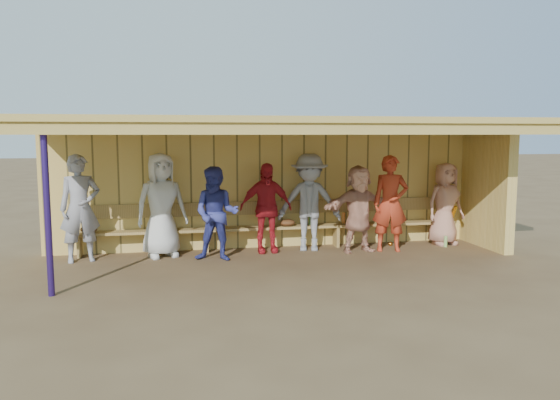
{
  "coord_description": "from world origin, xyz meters",
  "views": [
    {
      "loc": [
        -1.94,
        -9.26,
        2.24
      ],
      "look_at": [
        0.0,
        0.35,
        1.05
      ],
      "focal_mm": 35.0,
      "sensor_mm": 36.0,
      "label": 1
    }
  ],
  "objects_px": {
    "player_b": "(161,205)",
    "player_c": "(216,214)",
    "player_e": "(309,202)",
    "player_d": "(266,208)",
    "bench": "(272,222)",
    "player_f": "(359,209)",
    "player_h": "(445,204)",
    "player_g": "(390,203)",
    "player_a": "(80,208)"
  },
  "relations": [
    {
      "from": "player_c",
      "to": "player_g",
      "type": "xyz_separation_m",
      "value": [
        3.33,
        0.15,
        0.08
      ]
    },
    {
      "from": "player_a",
      "to": "player_c",
      "type": "bearing_deg",
      "value": -24.79
    },
    {
      "from": "player_c",
      "to": "player_d",
      "type": "distance_m",
      "value": 1.1
    },
    {
      "from": "player_f",
      "to": "player_a",
      "type": "bearing_deg",
      "value": 170.87
    },
    {
      "from": "player_b",
      "to": "player_d",
      "type": "bearing_deg",
      "value": -17.59
    },
    {
      "from": "player_c",
      "to": "player_e",
      "type": "distance_m",
      "value": 1.89
    },
    {
      "from": "player_f",
      "to": "player_h",
      "type": "height_order",
      "value": "player_h"
    },
    {
      "from": "player_b",
      "to": "player_a",
      "type": "bearing_deg",
      "value": 167.38
    },
    {
      "from": "player_e",
      "to": "player_a",
      "type": "bearing_deg",
      "value": -164.51
    },
    {
      "from": "player_e",
      "to": "player_g",
      "type": "relative_size",
      "value": 1.02
    },
    {
      "from": "player_e",
      "to": "bench",
      "type": "distance_m",
      "value": 0.84
    },
    {
      "from": "player_c",
      "to": "player_f",
      "type": "height_order",
      "value": "player_c"
    },
    {
      "from": "player_d",
      "to": "player_b",
      "type": "bearing_deg",
      "value": 177.81
    },
    {
      "from": "player_a",
      "to": "player_f",
      "type": "height_order",
      "value": "player_a"
    },
    {
      "from": "player_d",
      "to": "player_h",
      "type": "relative_size",
      "value": 1.02
    },
    {
      "from": "player_e",
      "to": "player_h",
      "type": "distance_m",
      "value": 2.84
    },
    {
      "from": "player_c",
      "to": "player_e",
      "type": "xyz_separation_m",
      "value": [
        1.82,
        0.5,
        0.1
      ]
    },
    {
      "from": "player_d",
      "to": "bench",
      "type": "bearing_deg",
      "value": 57.27
    },
    {
      "from": "player_f",
      "to": "player_e",
      "type": "bearing_deg",
      "value": 153.96
    },
    {
      "from": "player_b",
      "to": "player_d",
      "type": "relative_size",
      "value": 1.12
    },
    {
      "from": "player_a",
      "to": "player_d",
      "type": "relative_size",
      "value": 1.11
    },
    {
      "from": "player_d",
      "to": "player_e",
      "type": "xyz_separation_m",
      "value": [
        0.85,
        0.0,
        0.08
      ]
    },
    {
      "from": "player_a",
      "to": "player_h",
      "type": "distance_m",
      "value": 7.01
    },
    {
      "from": "player_b",
      "to": "player_g",
      "type": "xyz_separation_m",
      "value": [
        4.29,
        -0.36,
        -0.03
      ]
    },
    {
      "from": "player_a",
      "to": "bench",
      "type": "relative_size",
      "value": 0.25
    },
    {
      "from": "player_b",
      "to": "player_e",
      "type": "xyz_separation_m",
      "value": [
        2.78,
        0.0,
        -0.02
      ]
    },
    {
      "from": "player_f",
      "to": "player_c",
      "type": "bearing_deg",
      "value": 177.09
    },
    {
      "from": "player_d",
      "to": "player_g",
      "type": "xyz_separation_m",
      "value": [
        2.36,
        -0.36,
        0.07
      ]
    },
    {
      "from": "player_e",
      "to": "player_d",
      "type": "bearing_deg",
      "value": -166.17
    },
    {
      "from": "player_h",
      "to": "bench",
      "type": "distance_m",
      "value": 3.53
    },
    {
      "from": "player_b",
      "to": "player_f",
      "type": "distance_m",
      "value": 3.69
    },
    {
      "from": "bench",
      "to": "player_d",
      "type": "bearing_deg",
      "value": -120.54
    },
    {
      "from": "player_b",
      "to": "player_c",
      "type": "relative_size",
      "value": 1.14
    },
    {
      "from": "player_a",
      "to": "player_d",
      "type": "bearing_deg",
      "value": -13.46
    },
    {
      "from": "bench",
      "to": "player_b",
      "type": "bearing_deg",
      "value": -171.77
    },
    {
      "from": "bench",
      "to": "player_c",
      "type": "bearing_deg",
      "value": -145.04
    },
    {
      "from": "player_a",
      "to": "player_b",
      "type": "relative_size",
      "value": 0.99
    },
    {
      "from": "player_c",
      "to": "player_g",
      "type": "relative_size",
      "value": 0.91
    },
    {
      "from": "player_d",
      "to": "player_f",
      "type": "xyz_separation_m",
      "value": [
        1.74,
        -0.31,
        -0.02
      ]
    },
    {
      "from": "player_b",
      "to": "player_f",
      "type": "height_order",
      "value": "player_b"
    },
    {
      "from": "player_a",
      "to": "player_d",
      "type": "height_order",
      "value": "player_a"
    },
    {
      "from": "player_c",
      "to": "player_a",
      "type": "bearing_deg",
      "value": -172.33
    },
    {
      "from": "player_e",
      "to": "bench",
      "type": "height_order",
      "value": "player_e"
    },
    {
      "from": "player_b",
      "to": "player_f",
      "type": "relative_size",
      "value": 1.15
    },
    {
      "from": "player_e",
      "to": "player_f",
      "type": "distance_m",
      "value": 0.95
    },
    {
      "from": "player_g",
      "to": "player_e",
      "type": "bearing_deg",
      "value": -179.16
    },
    {
      "from": "player_d",
      "to": "player_h",
      "type": "xyz_separation_m",
      "value": [
        3.68,
        0.0,
        -0.02
      ]
    },
    {
      "from": "player_b",
      "to": "player_g",
      "type": "bearing_deg",
      "value": -22.32
    },
    {
      "from": "player_b",
      "to": "player_h",
      "type": "relative_size",
      "value": 1.14
    },
    {
      "from": "player_c",
      "to": "bench",
      "type": "relative_size",
      "value": 0.22
    }
  ]
}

